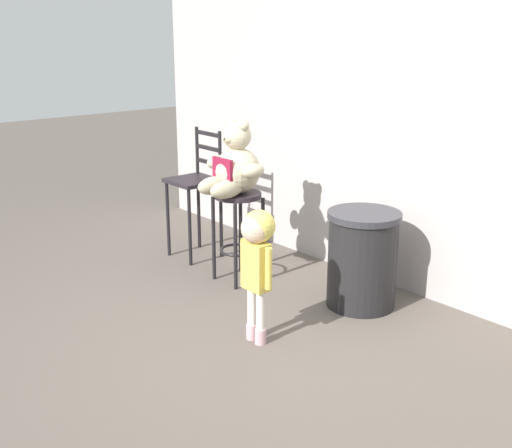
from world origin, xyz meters
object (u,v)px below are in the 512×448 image
at_px(trash_bin, 362,259).
at_px(bar_chair_empty, 196,186).
at_px(bar_stool_with_teddy, 238,218).
at_px(child_walking, 257,248).
at_px(teddy_bear, 235,167).

bearing_deg(trash_bin, bar_chair_empty, -170.58).
xyz_separation_m(bar_stool_with_teddy, child_walking, (0.97, -0.62, 0.13)).
relative_size(teddy_bear, trash_bin, 0.81).
bearing_deg(child_walking, bar_chair_empty, 142.13).
height_order(child_walking, bar_chair_empty, bar_chair_empty).
height_order(trash_bin, bar_chair_empty, bar_chair_empty).
relative_size(bar_stool_with_teddy, child_walking, 0.82).
bearing_deg(child_walking, bar_stool_with_teddy, 132.38).
bearing_deg(trash_bin, child_walking, -93.71).
relative_size(teddy_bear, child_walking, 0.65).
bearing_deg(bar_chair_empty, bar_stool_with_teddy, -7.62).
relative_size(bar_stool_with_teddy, trash_bin, 1.02).
bearing_deg(teddy_bear, bar_stool_with_teddy, 90.00).
distance_m(child_walking, bar_chair_empty, 1.86).
distance_m(teddy_bear, trash_bin, 1.28).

